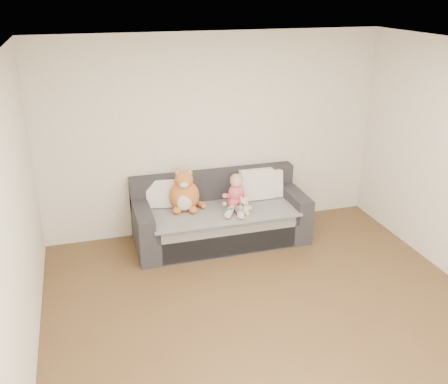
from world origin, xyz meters
name	(u,v)px	position (x,y,z in m)	size (l,w,h in m)	color
room_shell	(272,194)	(0.00, 0.42, 1.30)	(5.00, 5.00, 5.00)	brown
sofa	(220,218)	(-0.04, 2.06, 0.31)	(2.20, 0.94, 0.85)	#28282D
cushion_left	(162,193)	(-0.75, 2.28, 0.65)	(0.42, 0.25, 0.37)	silver
cushion_right_back	(256,184)	(0.49, 2.18, 0.67)	(0.45, 0.21, 0.42)	silver
cushion_right_front	(268,184)	(0.66, 2.20, 0.65)	(0.41, 0.21, 0.37)	silver
toddler	(236,195)	(0.13, 1.92, 0.67)	(0.35, 0.47, 0.47)	#C74658
plush_cat	(185,194)	(-0.49, 2.11, 0.69)	(0.45, 0.40, 0.58)	#B25D27
teddy_bear	(244,207)	(0.18, 1.75, 0.57)	(0.19, 0.15, 0.24)	beige
plush_cow	(241,209)	(0.14, 1.76, 0.54)	(0.14, 0.21, 0.17)	white
sippy_cup	(229,211)	(-0.01, 1.78, 0.53)	(0.11, 0.08, 0.12)	#553694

